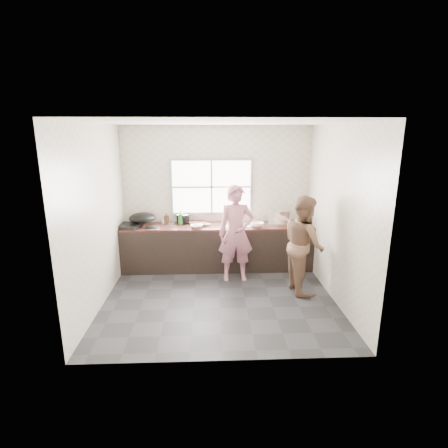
{
  "coord_description": "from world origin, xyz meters",
  "views": [
    {
      "loc": [
        -0.14,
        -5.11,
        2.55
      ],
      "look_at": [
        0.1,
        0.65,
        1.05
      ],
      "focal_mm": 28.0,
      "sensor_mm": 36.0,
      "label": 1
    }
  ],
  "objects_px": {
    "wok": "(142,218)",
    "black_pot": "(183,219)",
    "bowl_crabs": "(257,225)",
    "burner": "(128,226)",
    "pot_lid_left": "(153,228)",
    "plate_food": "(184,222)",
    "bowl_mince": "(196,226)",
    "bottle_brown_short": "(182,218)",
    "bottle_green": "(181,217)",
    "glass_jar": "(163,220)",
    "woman": "(236,237)",
    "bowl_held": "(237,225)",
    "cutting_board": "(198,223)",
    "person_side": "(304,244)",
    "pot_lid_right": "(169,224)",
    "dish_rack": "(278,217)",
    "bottle_brown_tall": "(166,218)"
  },
  "relations": [
    {
      "from": "pot_lid_left",
      "to": "plate_food",
      "type": "bearing_deg",
      "value": 34.58
    },
    {
      "from": "bowl_mince",
      "to": "plate_food",
      "type": "height_order",
      "value": "bowl_mince"
    },
    {
      "from": "cutting_board",
      "to": "black_pot",
      "type": "bearing_deg",
      "value": 173.48
    },
    {
      "from": "bowl_held",
      "to": "person_side",
      "type": "bearing_deg",
      "value": -41.19
    },
    {
      "from": "bowl_mince",
      "to": "bowl_crabs",
      "type": "height_order",
      "value": "bowl_crabs"
    },
    {
      "from": "person_side",
      "to": "black_pot",
      "type": "bearing_deg",
      "value": 52.25
    },
    {
      "from": "bottle_green",
      "to": "bottle_brown_short",
      "type": "distance_m",
      "value": 0.15
    },
    {
      "from": "pot_lid_left",
      "to": "bottle_brown_tall",
      "type": "bearing_deg",
      "value": 61.36
    },
    {
      "from": "woman",
      "to": "pot_lid_left",
      "type": "bearing_deg",
      "value": 161.97
    },
    {
      "from": "bowl_crabs",
      "to": "burner",
      "type": "bearing_deg",
      "value": 178.83
    },
    {
      "from": "burner",
      "to": "wok",
      "type": "relative_size",
      "value": 0.79
    },
    {
      "from": "person_side",
      "to": "glass_jar",
      "type": "bearing_deg",
      "value": 55.48
    },
    {
      "from": "bowl_held",
      "to": "burner",
      "type": "xyz_separation_m",
      "value": [
        -2.01,
        0.05,
        -0.0
      ]
    },
    {
      "from": "bottle_brown_short",
      "to": "pot_lid_right",
      "type": "xyz_separation_m",
      "value": [
        -0.24,
        -0.1,
        -0.08
      ]
    },
    {
      "from": "glass_jar",
      "to": "woman",
      "type": "bearing_deg",
      "value": -29.71
    },
    {
      "from": "cutting_board",
      "to": "plate_food",
      "type": "xyz_separation_m",
      "value": [
        -0.27,
        0.09,
        -0.01
      ]
    },
    {
      "from": "burner",
      "to": "black_pot",
      "type": "bearing_deg",
      "value": 14.72
    },
    {
      "from": "bowl_mince",
      "to": "pot_lid_right",
      "type": "xyz_separation_m",
      "value": [
        -0.54,
        0.29,
        -0.02
      ]
    },
    {
      "from": "cutting_board",
      "to": "black_pot",
      "type": "distance_m",
      "value": 0.29
    },
    {
      "from": "bottle_green",
      "to": "pot_lid_left",
      "type": "bearing_deg",
      "value": -154.34
    },
    {
      "from": "dish_rack",
      "to": "black_pot",
      "type": "bearing_deg",
      "value": 177.93
    },
    {
      "from": "glass_jar",
      "to": "burner",
      "type": "relative_size",
      "value": 0.27
    },
    {
      "from": "bowl_mince",
      "to": "black_pot",
      "type": "xyz_separation_m",
      "value": [
        -0.27,
        0.34,
        0.06
      ]
    },
    {
      "from": "person_side",
      "to": "dish_rack",
      "type": "bearing_deg",
      "value": 5.56
    },
    {
      "from": "wok",
      "to": "bottle_green",
      "type": "bearing_deg",
      "value": 5.42
    },
    {
      "from": "woman",
      "to": "glass_jar",
      "type": "xyz_separation_m",
      "value": [
        -1.36,
        0.78,
        0.12
      ]
    },
    {
      "from": "person_side",
      "to": "pot_lid_left",
      "type": "relative_size",
      "value": 5.97
    },
    {
      "from": "wok",
      "to": "black_pot",
      "type": "bearing_deg",
      "value": 11.45
    },
    {
      "from": "black_pot",
      "to": "cutting_board",
      "type": "bearing_deg",
      "value": -6.52
    },
    {
      "from": "pot_lid_left",
      "to": "bottle_brown_short",
      "type": "bearing_deg",
      "value": 36.51
    },
    {
      "from": "plate_food",
      "to": "pot_lid_right",
      "type": "distance_m",
      "value": 0.3
    },
    {
      "from": "bottle_brown_tall",
      "to": "bottle_brown_short",
      "type": "relative_size",
      "value": 1.0
    },
    {
      "from": "bottle_brown_tall",
      "to": "burner",
      "type": "height_order",
      "value": "bottle_brown_tall"
    },
    {
      "from": "person_side",
      "to": "bowl_held",
      "type": "xyz_separation_m",
      "value": [
        -1.03,
        0.9,
        0.09
      ]
    },
    {
      "from": "bottle_brown_short",
      "to": "dish_rack",
      "type": "xyz_separation_m",
      "value": [
        1.84,
        -0.24,
        0.06
      ]
    },
    {
      "from": "bottle_brown_short",
      "to": "bottle_green",
      "type": "bearing_deg",
      "value": -94.57
    },
    {
      "from": "black_pot",
      "to": "burner",
      "type": "bearing_deg",
      "value": -165.28
    },
    {
      "from": "person_side",
      "to": "bowl_held",
      "type": "height_order",
      "value": "person_side"
    },
    {
      "from": "bowl_crabs",
      "to": "black_pot",
      "type": "bearing_deg",
      "value": 167.55
    },
    {
      "from": "cutting_board",
      "to": "bottle_brown_short",
      "type": "height_order",
      "value": "bottle_brown_short"
    },
    {
      "from": "bowl_held",
      "to": "plate_food",
      "type": "relative_size",
      "value": 0.78
    },
    {
      "from": "glass_jar",
      "to": "person_side",
      "type": "bearing_deg",
      "value": -27.39
    },
    {
      "from": "cutting_board",
      "to": "pot_lid_right",
      "type": "height_order",
      "value": "cutting_board"
    },
    {
      "from": "person_side",
      "to": "cutting_board",
      "type": "height_order",
      "value": "person_side"
    },
    {
      "from": "bottle_brown_tall",
      "to": "bowl_mince",
      "type": "bearing_deg",
      "value": -33.15
    },
    {
      "from": "bowl_held",
      "to": "burner",
      "type": "distance_m",
      "value": 2.01
    },
    {
      "from": "bottle_brown_tall",
      "to": "bowl_held",
      "type": "bearing_deg",
      "value": -15.26
    },
    {
      "from": "person_side",
      "to": "glass_jar",
      "type": "xyz_separation_m",
      "value": [
        -2.43,
        1.26,
        0.11
      ]
    },
    {
      "from": "bowl_held",
      "to": "dish_rack",
      "type": "bearing_deg",
      "value": 8.91
    },
    {
      "from": "burner",
      "to": "bowl_mince",
      "type": "bearing_deg",
      "value": -3.46
    }
  ]
}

